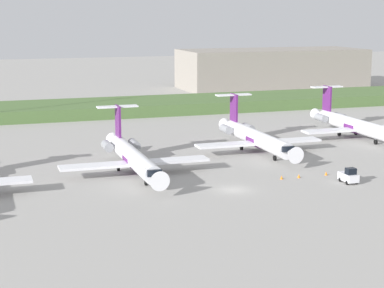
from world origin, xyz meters
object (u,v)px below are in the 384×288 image
(regional_jet_fourth, at_px, (353,124))
(safety_cone_mid_marker, at_px, (299,176))
(safety_cone_rear_marker, at_px, (326,173))
(regional_jet_second, at_px, (133,156))
(regional_jet_third, at_px, (255,137))
(baggage_tug, at_px, (349,176))
(safety_cone_front_marker, at_px, (282,177))

(regional_jet_fourth, bearing_deg, safety_cone_mid_marker, -133.91)
(safety_cone_rear_marker, bearing_deg, regional_jet_second, 158.61)
(regional_jet_third, distance_m, baggage_tug, 24.98)
(regional_jet_fourth, relative_size, safety_cone_rear_marker, 56.36)
(regional_jet_third, xyz_separation_m, safety_cone_rear_marker, (3.10, -19.53, -2.26))
(regional_jet_second, xyz_separation_m, safety_cone_mid_marker, (22.69, -10.90, -2.26))
(regional_jet_fourth, bearing_deg, baggage_tug, -122.51)
(safety_cone_mid_marker, distance_m, safety_cone_rear_marker, 4.68)
(regional_jet_second, height_order, safety_cone_front_marker, regional_jet_second)
(regional_jet_fourth, xyz_separation_m, safety_cone_front_marker, (-28.14, -26.25, -2.26))
(regional_jet_second, distance_m, regional_jet_third, 25.81)
(regional_jet_second, height_order, regional_jet_fourth, same)
(baggage_tug, height_order, safety_cone_front_marker, baggage_tug)
(regional_jet_third, bearing_deg, regional_jet_second, -160.04)
(regional_jet_second, relative_size, regional_jet_fourth, 1.00)
(regional_jet_second, relative_size, safety_cone_rear_marker, 56.36)
(regional_jet_fourth, distance_m, baggage_tug, 37.09)
(regional_jet_second, relative_size, safety_cone_mid_marker, 56.36)
(regional_jet_third, relative_size, safety_cone_mid_marker, 56.36)
(regional_jet_second, distance_m, regional_jet_fourth, 50.46)
(regional_jet_second, distance_m, safety_cone_rear_marker, 29.48)
(baggage_tug, relative_size, safety_cone_mid_marker, 5.82)
(regional_jet_second, xyz_separation_m, safety_cone_rear_marker, (27.36, -10.72, -2.26))
(safety_cone_front_marker, height_order, safety_cone_mid_marker, same)
(regional_jet_third, bearing_deg, safety_cone_rear_marker, -80.97)
(baggage_tug, relative_size, safety_cone_rear_marker, 5.82)
(safety_cone_front_marker, relative_size, safety_cone_mid_marker, 1.00)
(regional_jet_second, bearing_deg, regional_jet_third, 19.96)
(regional_jet_second, bearing_deg, safety_cone_front_marker, -28.53)
(regional_jet_second, xyz_separation_m, baggage_tug, (28.13, -15.82, -1.53))
(safety_cone_front_marker, xyz_separation_m, safety_cone_mid_marker, (2.79, -0.08, 0.00))
(safety_cone_mid_marker, bearing_deg, safety_cone_front_marker, 178.32)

